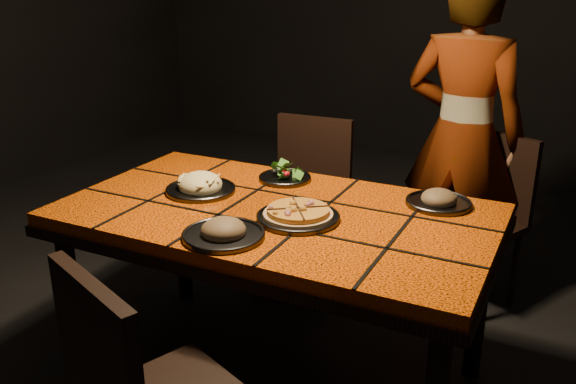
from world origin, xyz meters
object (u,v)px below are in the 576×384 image
at_px(dining_table, 276,228).
at_px(plate_pizza, 298,215).
at_px(chair_far_left, 307,193).
at_px(chair_far_right, 485,208).
at_px(diner, 463,137).
at_px(plate_pasta, 201,186).

bearing_deg(dining_table, plate_pizza, -25.87).
bearing_deg(plate_pizza, chair_far_left, 112.68).
xyz_separation_m(dining_table, chair_far_right, (0.61, 1.06, -0.18)).
bearing_deg(diner, chair_far_left, 30.46).
relative_size(chair_far_left, plate_pizza, 2.54).
bearing_deg(plate_pasta, chair_far_left, 80.96).
height_order(chair_far_left, diner, diner).
relative_size(dining_table, chair_far_left, 1.82).
bearing_deg(plate_pizza, chair_far_right, 66.11).
relative_size(dining_table, plate_pasta, 5.73).
bearing_deg(chair_far_right, plate_pizza, -89.06).
distance_m(chair_far_left, plate_pizza, 0.96).
relative_size(chair_far_left, diner, 0.54).
bearing_deg(dining_table, diner, 67.21).
distance_m(chair_far_left, plate_pasta, 0.82).
xyz_separation_m(chair_far_left, plate_pizza, (0.36, -0.85, 0.26)).
bearing_deg(plate_pizza, diner, 73.58).
bearing_deg(chair_far_right, chair_far_left, -138.03).
height_order(diner, plate_pizza, diner).
bearing_deg(chair_far_left, diner, 21.11).
xyz_separation_m(dining_table, plate_pasta, (-0.36, 0.03, 0.10)).
bearing_deg(plate_pasta, chair_far_right, 46.57).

